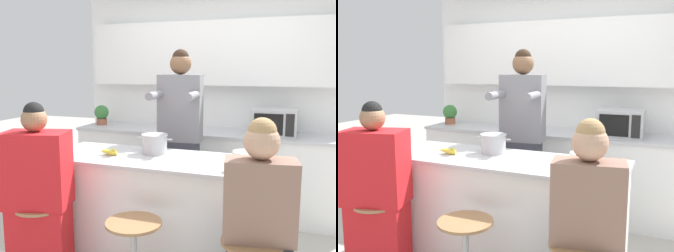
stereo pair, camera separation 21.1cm
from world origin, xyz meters
The scene contains 13 objects.
wall_back centered at (0.00, 1.72, 1.54)m, with size 3.38×0.22×2.70m.
back_counter centered at (0.00, 1.41, 0.47)m, with size 3.14×0.64×0.94m.
kitchen_island centered at (0.00, 0.00, 0.48)m, with size 1.96×0.70×0.94m.
bar_stool_leftmost centered at (-0.78, -0.57, 0.35)m, with size 0.38×0.38×0.64m.
person_cooking centered at (-0.09, 0.67, 0.92)m, with size 0.46×0.61×1.83m.
person_wrapped_blanket centered at (-0.79, -0.58, 0.67)m, with size 0.52×0.40×1.42m.
person_seated_near centered at (0.81, -0.58, 0.63)m, with size 0.45×0.33×1.38m.
cooking_pot centered at (-0.14, 0.12, 1.02)m, with size 0.31×0.22×0.17m.
fruit_bowl centered at (0.63, 0.12, 0.98)m, with size 0.22×0.22×0.08m.
coffee_cup_near centered at (0.59, -0.20, 0.98)m, with size 0.12×0.09×0.08m.
banana_bunch centered at (-0.46, -0.05, 0.97)m, with size 0.18×0.13×0.06m.
microwave centered at (0.73, 1.38, 1.08)m, with size 0.47×0.38×0.29m.
potted_plant centered at (-1.40, 1.41, 1.07)m, with size 0.18×0.18×0.25m.
Camera 1 is at (1.03, -2.74, 1.65)m, focal length 40.00 mm.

